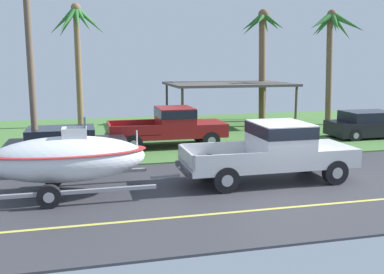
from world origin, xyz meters
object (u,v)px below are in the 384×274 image
object	(u,v)px
boat_on_trailer	(67,159)
palm_tree_near_right	(77,34)
carport_awning	(228,85)
palm_tree_far_left	(332,37)
parked_pickup_background	(174,125)
parked_sedan_far	(66,146)
pickup_truck_towing	(278,149)
utility_pole	(30,60)
palm_tree_near_left	(262,43)
parked_sedan_near	(370,125)

from	to	relation	value
boat_on_trailer	palm_tree_near_right	world-z (taller)	palm_tree_near_right
carport_awning	palm_tree_far_left	size ratio (longest dim) A/B	1.04
parked_pickup_background	parked_sedan_far	xyz separation A→B (m)	(-4.67, -2.03, -0.35)
pickup_truck_towing	parked_sedan_far	size ratio (longest dim) A/B	1.30
parked_pickup_background	parked_sedan_far	distance (m)	5.11
parked_sedan_far	utility_pole	distance (m)	3.45
palm_tree_far_left	utility_pole	size ratio (longest dim) A/B	0.91
palm_tree_near_left	parked_sedan_near	bearing A→B (deg)	-66.95
parked_pickup_background	palm_tree_far_left	xyz separation A→B (m)	(10.52, 4.50, 4.23)
parked_sedan_near	parked_sedan_far	distance (m)	14.96
parked_pickup_background	palm_tree_near_left	bearing A→B (deg)	44.31
parked_pickup_background	parked_sedan_near	bearing A→B (deg)	-0.42
carport_awning	palm_tree_near_right	bearing A→B (deg)	169.11
carport_awning	utility_pole	distance (m)	12.95
parked_pickup_background	palm_tree_near_left	size ratio (longest dim) A/B	0.77
pickup_truck_towing	palm_tree_near_left	xyz separation A→B (m)	(4.98, 13.32, 3.95)
palm_tree_near_left	palm_tree_far_left	size ratio (longest dim) A/B	1.03
boat_on_trailer	carport_awning	xyz separation A→B (m)	(8.95, 11.88, 1.37)
palm_tree_near_right	parked_pickup_background	bearing A→B (deg)	-59.97
parked_sedan_far	palm_tree_near_right	world-z (taller)	palm_tree_near_right
parked_pickup_background	utility_pole	distance (m)	6.85
pickup_truck_towing	parked_pickup_background	xyz separation A→B (m)	(-2.17, 6.34, -0.05)
carport_awning	palm_tree_near_right	size ratio (longest dim) A/B	1.00
boat_on_trailer	utility_pole	xyz separation A→B (m)	(-1.26, 4.06, 2.83)
boat_on_trailer	parked_sedan_far	world-z (taller)	boat_on_trailer
palm_tree_near_right	utility_pole	world-z (taller)	utility_pole
parked_sedan_near	utility_pole	distance (m)	16.40
pickup_truck_towing	palm_tree_near_right	distance (m)	15.56
palm_tree_near_left	utility_pole	size ratio (longest dim) A/B	0.93
parked_sedan_near	parked_sedan_far	bearing A→B (deg)	-172.47
palm_tree_far_left	utility_pole	xyz separation A→B (m)	(-16.28, -6.78, -1.31)
pickup_truck_towing	utility_pole	distance (m)	9.36
boat_on_trailer	utility_pole	distance (m)	5.11
parked_sedan_near	palm_tree_near_left	size ratio (longest dim) A/B	0.61
boat_on_trailer	parked_sedan_far	bearing A→B (deg)	92.36
boat_on_trailer	parked_sedan_far	size ratio (longest dim) A/B	1.31
parked_pickup_background	palm_tree_far_left	bearing A→B (deg)	23.18
parked_pickup_background	palm_tree_near_right	xyz separation A→B (m)	(-4.16, 7.20, 4.37)
palm_tree_far_left	parked_pickup_background	bearing A→B (deg)	-156.82
palm_tree_near_right	palm_tree_far_left	distance (m)	14.93
parked_sedan_far	palm_tree_near_left	world-z (taller)	palm_tree_near_left
parked_sedan_near	palm_tree_far_left	world-z (taller)	palm_tree_far_left
palm_tree_near_right	parked_sedan_near	bearing A→B (deg)	-26.93
parked_sedan_far	carport_awning	size ratio (longest dim) A/B	0.63
pickup_truck_towing	boat_on_trailer	size ratio (longest dim) A/B	0.99
parked_sedan_near	carport_awning	distance (m)	8.21
parked_sedan_near	carport_awning	xyz separation A→B (m)	(-5.70, 5.62, 1.81)
parked_sedan_near	pickup_truck_towing	bearing A→B (deg)	-141.88
parked_pickup_background	parked_sedan_far	bearing A→B (deg)	-156.49
pickup_truck_towing	parked_sedan_near	bearing A→B (deg)	38.12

